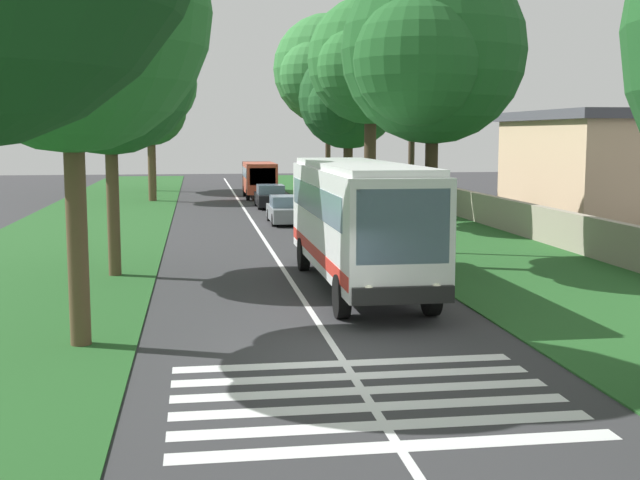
{
  "coord_description": "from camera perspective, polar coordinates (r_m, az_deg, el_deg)",
  "views": [
    {
      "loc": [
        -16.65,
        2.87,
        4.55
      ],
      "look_at": [
        6.21,
        -0.54,
        1.6
      ],
      "focal_mm": 46.6,
      "sensor_mm": 36.0,
      "label": 1
    }
  ],
  "objects": [
    {
      "name": "roadside_tree_right_1",
      "position": [
        41.33,
        3.25,
        11.91
      ],
      "size": [
        7.64,
        6.18,
        11.16
      ],
      "color": "#3D2D1E",
      "rests_on": "grass_verge_right"
    },
    {
      "name": "ground",
      "position": [
        17.5,
        1.26,
        -7.8
      ],
      "size": [
        160.0,
        160.0,
        0.0
      ],
      "primitive_type": "plane",
      "color": "#333335"
    },
    {
      "name": "zebra_crossing",
      "position": [
        14.66,
        3.28,
        -10.81
      ],
      "size": [
        4.95,
        6.8,
        0.01
      ],
      "color": "silver",
      "rests_on": "ground"
    },
    {
      "name": "roadside_tree_left_0",
      "position": [
        68.21,
        -11.66,
        10.27
      ],
      "size": [
        8.76,
        7.3,
        12.1
      ],
      "color": "#4C3826",
      "rests_on": "grass_verge_left"
    },
    {
      "name": "utility_pole",
      "position": [
        31.94,
        6.3,
        6.54
      ],
      "size": [
        0.24,
        1.4,
        7.96
      ],
      "color": "#473828",
      "rests_on": "grass_verge_right"
    },
    {
      "name": "roadside_tree_left_3",
      "position": [
        18.55,
        -17.28,
        14.23
      ],
      "size": [
        7.26,
        5.89,
        9.99
      ],
      "color": "brown",
      "rests_on": "grass_verge_left"
    },
    {
      "name": "trailing_minibus_0",
      "position": [
        59.65,
        -4.19,
        4.37
      ],
      "size": [
        6.0,
        2.14,
        2.53
      ],
      "color": "#CC4C33",
      "rests_on": "ground"
    },
    {
      "name": "trailing_car_0",
      "position": [
        42.58,
        -2.3,
        2.04
      ],
      "size": [
        4.3,
        1.78,
        1.43
      ],
      "color": "gray",
      "rests_on": "ground"
    },
    {
      "name": "grass_verge_left",
      "position": [
        32.41,
        -17.86,
        -1.11
      ],
      "size": [
        120.0,
        8.0,
        0.04
      ],
      "primitive_type": "cube",
      "color": "#235623",
      "rests_on": "ground"
    },
    {
      "name": "centre_line",
      "position": [
        32.1,
        -3.27,
        -0.88
      ],
      "size": [
        110.0,
        0.16,
        0.01
      ],
      "primitive_type": "cube",
      "color": "silver",
      "rests_on": "ground"
    },
    {
      "name": "roadside_tree_right_3",
      "position": [
        48.15,
        1.77,
        9.47
      ],
      "size": [
        6.92,
        5.73,
        9.39
      ],
      "color": "#3D2D1E",
      "rests_on": "grass_verge_right"
    },
    {
      "name": "trailing_car_1",
      "position": [
        51.86,
        -3.42,
        2.97
      ],
      "size": [
        4.3,
        1.78,
        1.43
      ],
      "color": "black",
      "rests_on": "ground"
    },
    {
      "name": "roadside_tree_left_1",
      "position": [
        57.59,
        -11.72,
        8.61
      ],
      "size": [
        5.87,
        4.83,
        8.58
      ],
      "color": "brown",
      "rests_on": "grass_verge_left"
    },
    {
      "name": "roadside_tree_left_2",
      "position": [
        27.53,
        -14.46,
        11.09
      ],
      "size": [
        6.57,
        5.52,
        9.37
      ],
      "color": "brown",
      "rests_on": "grass_verge_left"
    },
    {
      "name": "roadside_tree_right_4",
      "position": [
        58.3,
        0.35,
        11.44
      ],
      "size": [
        8.98,
        7.58,
        12.73
      ],
      "color": "#3D2D1E",
      "rests_on": "grass_verge_right"
    },
    {
      "name": "roadside_wall",
      "position": [
        39.58,
        13.01,
        1.62
      ],
      "size": [
        70.0,
        0.4,
        1.48
      ],
      "primitive_type": "cube",
      "color": "#9E937F",
      "rests_on": "grass_verge_right"
    },
    {
      "name": "roadside_building",
      "position": [
        49.23,
        18.02,
        5.07
      ],
      "size": [
        12.45,
        6.89,
        5.84
      ],
      "color": "beige",
      "rests_on": "ground"
    },
    {
      "name": "roadside_tree_right_2",
      "position": [
        28.71,
        7.37,
        12.34
      ],
      "size": [
        7.75,
        6.2,
        10.38
      ],
      "color": "#3D2D1E",
      "rests_on": "grass_verge_right"
    },
    {
      "name": "coach_bus",
      "position": [
        24.46,
        2.57,
        1.62
      ],
      "size": [
        11.16,
        2.62,
        3.73
      ],
      "color": "white",
      "rests_on": "ground"
    },
    {
      "name": "grass_verge_right",
      "position": [
        33.83,
        10.7,
        -0.55
      ],
      "size": [
        120.0,
        8.0,
        0.04
      ],
      "primitive_type": "cube",
      "color": "#235623",
      "rests_on": "ground"
    }
  ]
}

